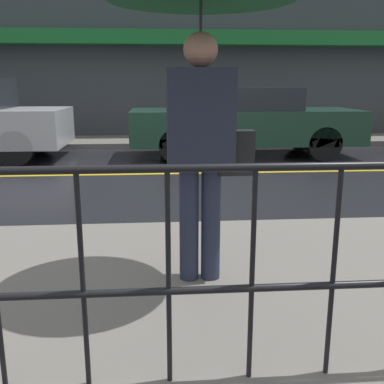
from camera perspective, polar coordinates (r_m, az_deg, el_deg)
The scene contains 8 objects.
ground_plane at distance 7.53m, azimuth -2.67°, elevation 2.35°, with size 80.00×80.00×0.00m, color black.
sidewalk_near at distance 3.28m, azimuth -0.07°, elevation -11.86°, with size 28.00×2.72×0.11m.
sidewalk_far at distance 11.42m, azimuth -3.33°, elevation 6.49°, with size 28.00×1.78×0.11m.
lane_marking at distance 7.53m, azimuth -2.67°, elevation 2.38°, with size 25.20×0.12×0.01m.
building_storefront at distance 12.45m, azimuth -3.64°, elevation 20.73°, with size 28.00×0.85×6.08m.
railing_foreground at distance 1.99m, azimuth 2.42°, elevation -7.28°, with size 12.00×0.04×1.03m.
pedestrian at distance 3.01m, azimuth 1.20°, elevation 21.09°, with size 1.20×1.20×2.13m.
car_dark_green at distance 9.36m, azimuth 6.39°, elevation 9.00°, with size 4.61×1.71×1.40m.
Camera 1 is at (-0.23, -7.38, 1.47)m, focal length 42.00 mm.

